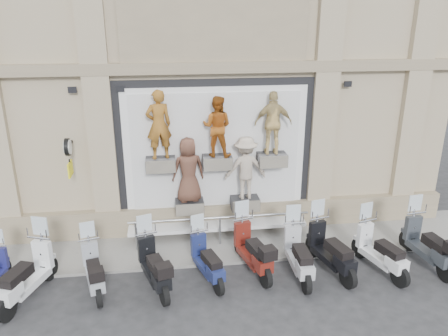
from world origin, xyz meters
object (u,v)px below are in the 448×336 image
(clock_sign_bracket, at_px, (68,152))
(scooter_g, at_px, (299,246))
(scooter_j, at_px, (429,236))
(scooter_e, at_px, (207,253))
(scooter_f, at_px, (252,242))
(scooter_h, at_px, (331,241))
(scooter_b, at_px, (25,266))
(scooter_d, at_px, (153,258))
(scooter_i, at_px, (381,243))
(scooter_c, at_px, (93,262))
(guard_rail, at_px, (220,232))

(clock_sign_bracket, relative_size, scooter_g, 0.51)
(scooter_j, bearing_deg, scooter_e, 172.44)
(clock_sign_bracket, relative_size, scooter_f, 0.50)
(clock_sign_bracket, height_order, scooter_h, clock_sign_bracket)
(scooter_e, distance_m, scooter_h, 3.11)
(scooter_e, xyz_separation_m, scooter_f, (1.16, 0.23, 0.08))
(scooter_h, bearing_deg, clock_sign_bracket, 148.31)
(scooter_j, bearing_deg, scooter_b, 174.11)
(scooter_e, bearing_deg, scooter_j, -18.10)
(scooter_d, xyz_separation_m, scooter_e, (1.28, 0.16, -0.06))
(scooter_g, relative_size, scooter_i, 1.01)
(clock_sign_bracket, distance_m, scooter_g, 6.36)
(scooter_g, relative_size, scooter_j, 0.96)
(scooter_c, distance_m, scooter_e, 2.68)
(scooter_e, distance_m, scooter_f, 1.19)
(scooter_g, bearing_deg, scooter_i, -1.31)
(guard_rail, relative_size, scooter_b, 2.36)
(scooter_c, height_order, scooter_d, scooter_d)
(scooter_c, bearing_deg, scooter_j, -15.21)
(scooter_g, distance_m, scooter_i, 2.09)
(scooter_g, bearing_deg, scooter_d, -178.34)
(scooter_b, distance_m, scooter_j, 9.81)
(scooter_h, bearing_deg, scooter_i, -21.65)
(clock_sign_bracket, distance_m, scooter_e, 4.45)
(scooter_c, bearing_deg, clock_sign_bracket, 93.79)
(scooter_b, relative_size, scooter_g, 1.06)
(scooter_f, height_order, scooter_j, scooter_j)
(scooter_c, relative_size, scooter_j, 0.89)
(clock_sign_bracket, bearing_deg, scooter_i, -16.05)
(scooter_d, xyz_separation_m, scooter_f, (2.44, 0.39, 0.02))
(scooter_b, bearing_deg, scooter_e, 23.02)
(scooter_b, bearing_deg, scooter_d, 21.15)
(guard_rail, distance_m, scooter_d, 2.50)
(guard_rail, bearing_deg, scooter_i, -24.62)
(scooter_b, height_order, scooter_f, scooter_b)
(scooter_h, relative_size, scooter_i, 1.05)
(guard_rail, xyz_separation_m, scooter_i, (3.84, -1.76, 0.35))
(guard_rail, height_order, scooter_j, scooter_j)
(clock_sign_bracket, distance_m, scooter_d, 3.63)
(guard_rail, xyz_separation_m, scooter_g, (1.75, -1.67, 0.35))
(scooter_e, xyz_separation_m, scooter_h, (3.11, -0.04, 0.10))
(scooter_f, relative_size, scooter_i, 1.02)
(scooter_h, bearing_deg, scooter_d, 167.42)
(scooter_b, distance_m, scooter_i, 8.47)
(scooter_b, bearing_deg, clock_sign_bracket, 91.82)
(scooter_h, distance_m, scooter_j, 2.58)
(scooter_c, height_order, scooter_i, scooter_i)
(clock_sign_bracket, distance_m, scooter_c, 3.01)
(scooter_h, height_order, scooter_i, scooter_h)
(scooter_h, bearing_deg, scooter_g, 171.19)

